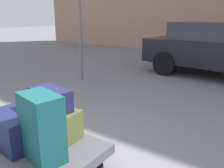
% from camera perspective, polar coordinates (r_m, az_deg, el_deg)
% --- Properties ---
extents(luggage_cart, '(1.13, 0.88, 0.34)m').
position_cam_1_polar(luggage_cart, '(2.54, -16.29, -15.44)').
color(luggage_cart, '#4C4C51').
rests_on(luggage_cart, ground_plane).
extents(duffel_bag_olive_rear_left, '(0.58, 0.36, 0.31)m').
position_cam_1_polar(duffel_bag_olive_rear_left, '(2.57, -14.15, -9.18)').
color(duffel_bag_olive_rear_left, '#4C5128').
rests_on(duffel_bag_olive_rear_left, luggage_cart).
extents(suitcase_teal_front_right, '(0.45, 0.33, 0.60)m').
position_cam_1_polar(suitcase_teal_front_right, '(2.16, -16.50, -10.01)').
color(suitcase_teal_front_right, '#144C51').
rests_on(suitcase_teal_front_right, luggage_cart).
extents(duffel_bag_navy_center, '(0.59, 0.39, 0.32)m').
position_cam_1_polar(duffel_bag_navy_center, '(2.54, -22.66, -10.08)').
color(duffel_bag_navy_center, '#191E47').
rests_on(duffel_bag_navy_center, luggage_cart).
extents(duffel_bag_navy_topmost_pile, '(0.48, 0.33, 0.22)m').
position_cam_1_polar(duffel_bag_navy_topmost_pile, '(2.47, -14.56, -3.60)').
color(duffel_bag_navy_topmost_pile, '#191E47').
rests_on(duffel_bag_navy_topmost_pile, duffel_bag_olive_rear_left).
extents(no_parking_sign, '(0.50, 0.10, 2.48)m').
position_cam_1_polar(no_parking_sign, '(5.97, -7.72, 15.49)').
color(no_parking_sign, slate).
rests_on(no_parking_sign, ground_plane).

